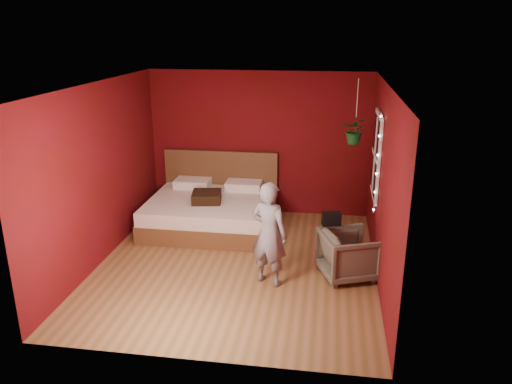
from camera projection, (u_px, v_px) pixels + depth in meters
name	position (u px, v px, depth m)	size (l,w,h in m)	color
floor	(237.00, 264.00, 7.36)	(4.50, 4.50, 0.00)	#95633B
room_walls	(235.00, 153.00, 6.82)	(4.04, 4.54, 2.62)	maroon
window	(376.00, 155.00, 7.44)	(0.05, 0.97, 1.27)	white
fairy_lights	(377.00, 164.00, 6.95)	(0.04, 0.04, 1.45)	silver
bed	(212.00, 209.00, 8.67)	(2.11, 1.79, 1.16)	brown
person	(269.00, 234.00, 6.60)	(0.53, 0.34, 1.44)	slate
armchair	(348.00, 255.00, 6.89)	(0.71, 0.73, 0.66)	#666251
handbag	(331.00, 218.00, 7.03)	(0.26, 0.13, 0.19)	black
throw_pillow	(207.00, 197.00, 8.36)	(0.47, 0.47, 0.17)	black
hanging_plant	(355.00, 131.00, 7.60)	(0.44, 0.40, 0.99)	silver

